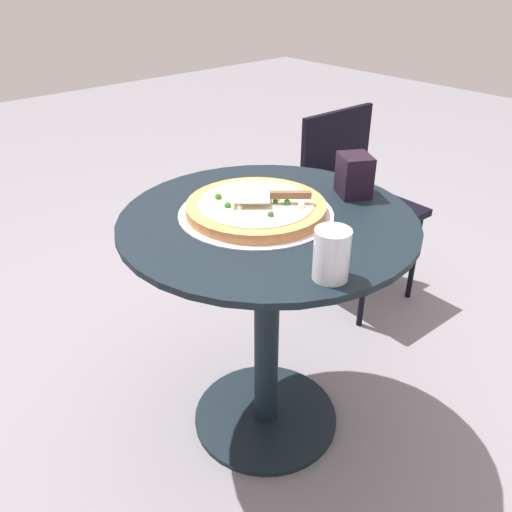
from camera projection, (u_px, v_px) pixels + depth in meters
ground_plane at (265, 417)px, 1.79m from camera, size 10.00×10.00×0.00m
patio_table at (267, 290)px, 1.53m from camera, size 0.80×0.80×0.75m
pizza_on_tray at (256, 208)px, 1.43m from camera, size 0.42×0.42×0.05m
pizza_server at (272, 196)px, 1.40m from camera, size 0.19×0.18×0.02m
drinking_cup at (332, 254)px, 1.13m from camera, size 0.08×0.08×0.12m
napkin_dispenser at (354, 175)px, 1.52m from camera, size 0.12×0.13×0.12m
patio_chair_near at (353, 193)px, 2.25m from camera, size 0.41×0.41×0.80m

